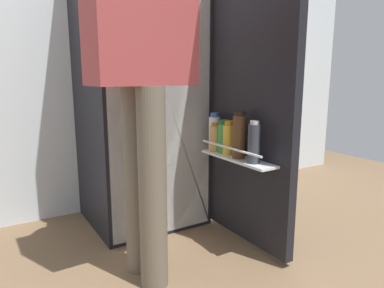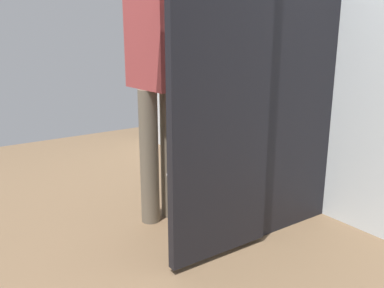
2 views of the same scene
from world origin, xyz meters
name	(u,v)px [view 1 (image 1 of 2)]	position (x,y,z in m)	size (l,w,h in m)	color
ground_plane	(186,254)	(0.00, 0.00, 0.00)	(5.60, 5.60, 0.00)	brown
kitchen_wall	(116,9)	(0.00, 0.92, 1.35)	(4.40, 0.10, 2.70)	silver
refrigerator	(147,82)	(0.03, 0.51, 0.88)	(0.70, 1.24, 1.76)	black
person	(143,40)	(-0.25, -0.08, 1.06)	(0.56, 0.75, 1.74)	#665B4C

